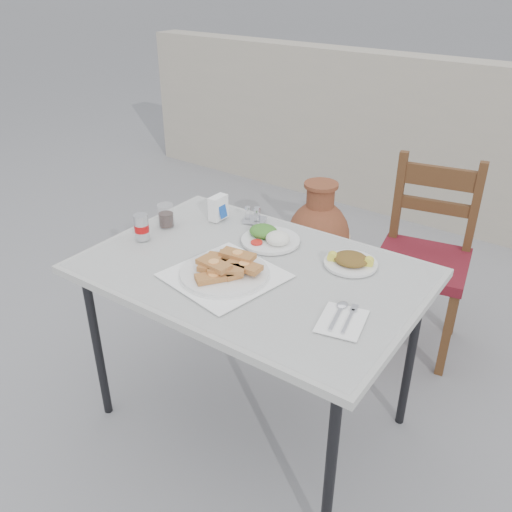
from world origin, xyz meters
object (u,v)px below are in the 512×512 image
Objects in this scene: salad_chopped_plate at (351,261)px; condiment_caddy at (254,216)px; pide_plate at (224,268)px; soda_can at (142,227)px; napkin_holder at (218,208)px; cafe_table at (252,279)px; terracotta_urn at (318,239)px; chair at (424,256)px; cola_glass at (166,217)px; salad_rice_plate at (270,237)px.

condiment_caddy reaches higher than salad_chopped_plate.
pide_plate is 0.47m from soda_can.
soda_can and napkin_holder have the same top height.
pide_plate reaches higher than cafe_table.
salad_chopped_plate reaches higher than terracotta_urn.
cafe_table is 0.41m from condiment_caddy.
salad_chopped_plate is 0.21× the size of chair.
pide_plate is 0.50m from napkin_holder.
soda_can is at bearing -170.38° from cafe_table.
cola_glass is at bearing -126.12° from napkin_holder.
cafe_table is at bearing -141.04° from salad_chopped_plate.
cola_glass is (-0.51, 0.06, 0.10)m from cafe_table.
soda_can is 1.01× the size of napkin_holder.
cola_glass is 0.92× the size of napkin_holder.
soda_can is 0.16× the size of terracotta_urn.
terracotta_urn is at bearing 98.90° from condiment_caddy.
pide_plate is 2.08× the size of salad_chopped_plate.
salad_rice_plate is at bearing -8.65° from napkin_holder.
chair is (0.85, 1.05, -0.32)m from soda_can.
salad_chopped_plate is (0.33, 0.35, -0.02)m from pide_plate.
cola_glass is at bearing -98.08° from terracotta_urn.
soda_can is at bearing -96.67° from terracotta_urn.
salad_rice_plate is 0.90m from chair.
salad_chopped_plate reaches higher than cafe_table.
pide_plate reaches higher than salad_chopped_plate.
salad_chopped_plate is 1.74× the size of condiment_caddy.
terracotta_urn is (-0.30, 0.93, -0.48)m from salad_rice_plate.
condiment_caddy is at bearing 43.46° from cola_glass.
pide_plate is at bearing -66.32° from condiment_caddy.
salad_rice_plate is at bearing 106.97° from cafe_table.
chair reaches higher than salad_rice_plate.
soda_can reaches higher than terracotta_urn.
soda_can reaches higher than pide_plate.
napkin_holder is 0.11× the size of chair.
cola_glass reaches higher than cafe_table.
cafe_table is at bearing -72.43° from terracotta_urn.
terracotta_urn is at bearing 88.28° from napkin_holder.
salad_chopped_plate is at bearing -105.51° from chair.
terracotta_urn is (0.02, 0.89, -0.52)m from napkin_holder.
chair is at bearing 51.12° from soda_can.
salad_rice_plate is 0.36× the size of terracotta_urn.
soda_can is (-0.47, 0.03, 0.02)m from pide_plate.
chair is at bearing 43.93° from napkin_holder.
pide_plate is at bearing -109.29° from cafe_table.
cafe_table is 0.52m from soda_can.
salad_chopped_plate is 0.78m from chair.
pide_plate is 1.76× the size of salad_rice_plate.
salad_chopped_plate is 0.31× the size of terracotta_urn.
napkin_holder is at bearing -147.20° from chair.
cola_glass reaches higher than pide_plate.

